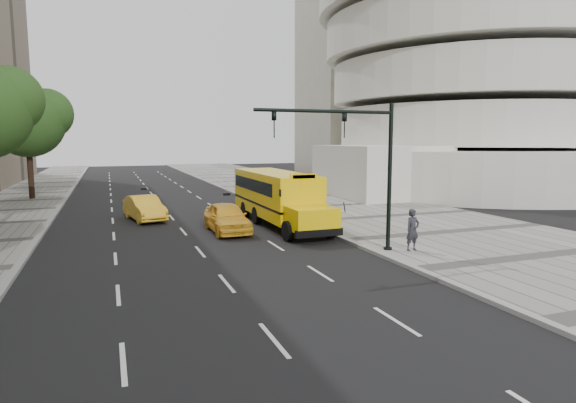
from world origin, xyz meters
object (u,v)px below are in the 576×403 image
object	(u,v)px
traffic_signal	(361,159)
tree_c	(29,120)
taxi_near	(227,217)
pedestrian	(413,230)
taxi_far	(145,208)
school_bus	(276,194)

from	to	relation	value
traffic_signal	tree_c	bearing A→B (deg)	120.92
taxi_near	traffic_signal	distance (m)	8.80
pedestrian	traffic_signal	distance (m)	3.83
taxi_near	taxi_far	world-z (taller)	taxi_near
tree_c	traffic_signal	xyz separation A→B (m)	(15.58, -26.02, -2.33)
school_bus	traffic_signal	world-z (taller)	traffic_signal
taxi_near	taxi_far	bearing A→B (deg)	124.55
taxi_near	taxi_far	distance (m)	6.71
taxi_far	pedestrian	xyz separation A→B (m)	(10.10, -13.18, 0.31)
taxi_far	tree_c	bearing A→B (deg)	108.55
school_bus	taxi_near	xyz separation A→B (m)	(-3.32, -1.55, -0.98)
tree_c	pedestrian	xyz separation A→B (m)	(17.85, -26.57, -5.37)
school_bus	pedestrian	xyz separation A→B (m)	(2.96, -9.21, -0.71)
tree_c	taxi_far	xyz separation A→B (m)	(7.75, -13.40, -5.68)
taxi_far	traffic_signal	xyz separation A→B (m)	(7.84, -12.62, 3.35)
school_bus	traffic_signal	distance (m)	8.99
taxi_near	taxi_far	xyz separation A→B (m)	(-3.83, 5.52, -0.04)
tree_c	taxi_near	size ratio (longest dim) A/B	2.01
school_bus	pedestrian	distance (m)	9.70
taxi_near	traffic_signal	xyz separation A→B (m)	(4.01, -7.11, 3.30)
taxi_near	tree_c	bearing A→B (deg)	121.26
tree_c	taxi_far	size ratio (longest dim) A/B	2.05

